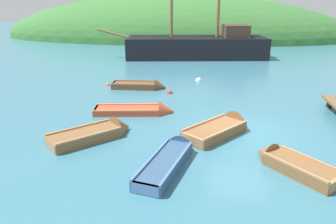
{
  "coord_description": "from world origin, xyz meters",
  "views": [
    {
      "loc": [
        -1.54,
        -12.84,
        5.28
      ],
      "look_at": [
        -3.31,
        1.68,
        0.14
      ],
      "focal_mm": 34.67,
      "sensor_mm": 36.0,
      "label": 1
    }
  ],
  "objects_px": {
    "rowboat_far": "(223,129)",
    "sailing_ship": "(197,50)",
    "rowboat_portside": "(142,87)",
    "rowboat_center": "(170,159)",
    "rowboat_near_dock": "(141,112)",
    "rowboat_outer_left": "(290,165)",
    "buoy_white": "(199,81)",
    "buoy_orange": "(108,85)",
    "rowboat_outer_right": "(98,134)",
    "buoy_red": "(170,93)"
  },
  "relations": [
    {
      "from": "rowboat_far",
      "to": "sailing_ship",
      "type": "bearing_deg",
      "value": 44.71
    },
    {
      "from": "sailing_ship",
      "to": "rowboat_portside",
      "type": "relative_size",
      "value": 4.61
    },
    {
      "from": "rowboat_center",
      "to": "rowboat_near_dock",
      "type": "relative_size",
      "value": 1.01
    },
    {
      "from": "rowboat_outer_left",
      "to": "buoy_white",
      "type": "bearing_deg",
      "value": -25.66
    },
    {
      "from": "rowboat_outer_left",
      "to": "buoy_orange",
      "type": "relative_size",
      "value": 10.04
    },
    {
      "from": "rowboat_outer_left",
      "to": "rowboat_far",
      "type": "distance_m",
      "value": 3.52
    },
    {
      "from": "rowboat_near_dock",
      "to": "buoy_orange",
      "type": "xyz_separation_m",
      "value": [
        -3.21,
        5.02,
        -0.08
      ]
    },
    {
      "from": "rowboat_portside",
      "to": "rowboat_outer_left",
      "type": "bearing_deg",
      "value": -55.49
    },
    {
      "from": "rowboat_near_dock",
      "to": "rowboat_far",
      "type": "xyz_separation_m",
      "value": [
        3.85,
        -1.94,
        0.07
      ]
    },
    {
      "from": "rowboat_portside",
      "to": "rowboat_outer_left",
      "type": "relative_size",
      "value": 1.19
    },
    {
      "from": "sailing_ship",
      "to": "rowboat_center",
      "type": "distance_m",
      "value": 20.88
    },
    {
      "from": "rowboat_portside",
      "to": "buoy_orange",
      "type": "distance_m",
      "value": 2.44
    },
    {
      "from": "buoy_orange",
      "to": "sailing_ship",
      "type": "bearing_deg",
      "value": 64.07
    },
    {
      "from": "rowboat_center",
      "to": "rowboat_outer_left",
      "type": "distance_m",
      "value": 3.94
    },
    {
      "from": "rowboat_far",
      "to": "buoy_orange",
      "type": "height_order",
      "value": "rowboat_far"
    },
    {
      "from": "rowboat_near_dock",
      "to": "rowboat_far",
      "type": "relative_size",
      "value": 1.17
    },
    {
      "from": "rowboat_outer_right",
      "to": "buoy_red",
      "type": "distance_m",
      "value": 7.05
    },
    {
      "from": "rowboat_near_dock",
      "to": "rowboat_portside",
      "type": "relative_size",
      "value": 1.18
    },
    {
      "from": "sailing_ship",
      "to": "buoy_orange",
      "type": "distance_m",
      "value": 12.28
    },
    {
      "from": "buoy_red",
      "to": "rowboat_far",
      "type": "bearing_deg",
      "value": -62.78
    },
    {
      "from": "rowboat_far",
      "to": "buoy_red",
      "type": "distance_m",
      "value": 6.28
    },
    {
      "from": "sailing_ship",
      "to": "buoy_red",
      "type": "bearing_deg",
      "value": 76.79
    },
    {
      "from": "rowboat_center",
      "to": "rowboat_near_dock",
      "type": "xyz_separation_m",
      "value": [
        -1.99,
        4.83,
        -0.05
      ]
    },
    {
      "from": "rowboat_portside",
      "to": "buoy_red",
      "type": "xyz_separation_m",
      "value": [
        1.81,
        -0.88,
        -0.11
      ]
    },
    {
      "from": "rowboat_outer_right",
      "to": "rowboat_outer_left",
      "type": "height_order",
      "value": "rowboat_outer_right"
    },
    {
      "from": "rowboat_outer_left",
      "to": "buoy_orange",
      "type": "height_order",
      "value": "rowboat_outer_left"
    },
    {
      "from": "rowboat_near_dock",
      "to": "rowboat_far",
      "type": "height_order",
      "value": "rowboat_far"
    },
    {
      "from": "buoy_red",
      "to": "buoy_orange",
      "type": "bearing_deg",
      "value": 161.77
    },
    {
      "from": "rowboat_outer_left",
      "to": "rowboat_portside",
      "type": "bearing_deg",
      "value": -5.66
    },
    {
      "from": "buoy_orange",
      "to": "buoy_red",
      "type": "bearing_deg",
      "value": -18.23
    },
    {
      "from": "rowboat_portside",
      "to": "rowboat_near_dock",
      "type": "bearing_deg",
      "value": -81.09
    },
    {
      "from": "buoy_orange",
      "to": "buoy_red",
      "type": "height_order",
      "value": "buoy_red"
    },
    {
      "from": "rowboat_center",
      "to": "buoy_orange",
      "type": "xyz_separation_m",
      "value": [
        -5.2,
        9.85,
        -0.12
      ]
    },
    {
      "from": "buoy_white",
      "to": "rowboat_far",
      "type": "bearing_deg",
      "value": -81.76
    },
    {
      "from": "sailing_ship",
      "to": "rowboat_outer_left",
      "type": "bearing_deg",
      "value": 92.44
    },
    {
      "from": "rowboat_outer_right",
      "to": "buoy_red",
      "type": "bearing_deg",
      "value": 27.57
    },
    {
      "from": "rowboat_center",
      "to": "buoy_orange",
      "type": "relative_size",
      "value": 14.17
    },
    {
      "from": "sailing_ship",
      "to": "rowboat_outer_right",
      "type": "height_order",
      "value": "sailing_ship"
    },
    {
      "from": "sailing_ship",
      "to": "rowboat_center",
      "type": "xyz_separation_m",
      "value": [
        -0.16,
        -20.87,
        -0.62
      ]
    },
    {
      "from": "rowboat_outer_right",
      "to": "buoy_white",
      "type": "relative_size",
      "value": 7.96
    },
    {
      "from": "buoy_white",
      "to": "buoy_red",
      "type": "bearing_deg",
      "value": -115.45
    },
    {
      "from": "sailing_ship",
      "to": "rowboat_outer_right",
      "type": "xyz_separation_m",
      "value": [
        -3.3,
        -19.12,
        -0.61
      ]
    },
    {
      "from": "sailing_ship",
      "to": "buoy_red",
      "type": "distance_m",
      "value": 12.48
    },
    {
      "from": "sailing_ship",
      "to": "rowboat_portside",
      "type": "xyz_separation_m",
      "value": [
        -2.98,
        -11.52,
        -0.63
      ]
    },
    {
      "from": "sailing_ship",
      "to": "rowboat_center",
      "type": "bearing_deg",
      "value": 81.72
    },
    {
      "from": "sailing_ship",
      "to": "buoy_white",
      "type": "xyz_separation_m",
      "value": [
        0.41,
        -9.08,
        -0.75
      ]
    },
    {
      "from": "rowboat_outer_right",
      "to": "rowboat_portside",
      "type": "bearing_deg",
      "value": 42.75
    },
    {
      "from": "rowboat_far",
      "to": "buoy_red",
      "type": "height_order",
      "value": "rowboat_far"
    },
    {
      "from": "rowboat_near_dock",
      "to": "buoy_orange",
      "type": "bearing_deg",
      "value": 114.62
    },
    {
      "from": "rowboat_near_dock",
      "to": "buoy_red",
      "type": "relative_size",
      "value": 11.56
    }
  ]
}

